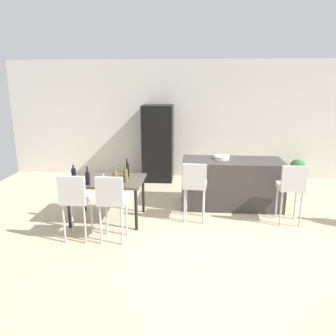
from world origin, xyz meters
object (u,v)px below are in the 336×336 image
dining_chair_far (112,198)px  wine_bottle_corner (88,178)px  bar_chair_left (195,183)px  wine_bottle_middle (74,175)px  dining_chair_near (75,197)px  wine_bottle_left (115,177)px  wine_bottle_near (125,175)px  bar_chair_middle (292,185)px  fruit_bowl (222,158)px  kitchen_island (231,183)px  dining_table (107,183)px  wine_bottle_far (127,169)px  refrigerator (158,143)px  potted_plant (297,169)px

dining_chair_far → wine_bottle_corner: size_ratio=3.46×
bar_chair_left → wine_bottle_middle: (-2.03, -0.21, 0.16)m
dining_chair_near → wine_bottle_middle: bearing=110.7°
wine_bottle_left → wine_bottle_corner: size_ratio=0.99×
dining_chair_near → wine_bottle_middle: size_ratio=3.72×
wine_bottle_left → bar_chair_left: bearing=14.2°
wine_bottle_left → wine_bottle_near: size_ratio=0.95×
bar_chair_middle → fruit_bowl: bearing=142.4°
kitchen_island → wine_bottle_corner: size_ratio=6.26×
dining_table → wine_bottle_left: wine_bottle_left is taller
bar_chair_middle → wine_bottle_corner: 3.37m
wine_bottle_corner → dining_chair_far: bearing=-43.6°
bar_chair_middle → dining_table: 3.11m
wine_bottle_far → wine_bottle_near: wine_bottle_far is taller
dining_chair_near → dining_chair_far: (0.56, 0.00, 0.00)m
wine_bottle_far → wine_bottle_near: size_ratio=1.02×
dining_chair_near → fruit_bowl: dining_chair_near is taller
wine_bottle_left → wine_bottle_far: size_ratio=0.93×
kitchen_island → bar_chair_left: 1.10m
bar_chair_left → fruit_bowl: bearing=58.7°
kitchen_island → refrigerator: (-1.61, 1.67, 0.46)m
kitchen_island → dining_table: size_ratio=1.53×
dining_chair_far → wine_bottle_left: 0.56m
kitchen_island → wine_bottle_corner: wine_bottle_corner is taller
wine_bottle_middle → potted_plant: size_ratio=0.49×
potted_plant → dining_chair_near: bearing=-142.0°
fruit_bowl → dining_chair_far: bearing=-135.5°
bar_chair_left → bar_chair_middle: same height
wine_bottle_near → potted_plant: wine_bottle_near is taller
bar_chair_middle → wine_bottle_near: size_ratio=3.33×
fruit_bowl → potted_plant: (1.95, 1.62, -0.62)m
wine_bottle_near → fruit_bowl: wine_bottle_near is taller
bar_chair_middle → refrigerator: 3.53m
wine_bottle_middle → refrigerator: refrigerator is taller
bar_chair_left → dining_chair_far: size_ratio=1.00×
bar_chair_left → fruit_bowl: size_ratio=3.60×
dining_table → wine_bottle_middle: bearing=-163.8°
dining_table → potted_plant: (3.97, 2.52, -0.33)m
wine_bottle_middle → potted_plant: bearing=30.8°
refrigerator → wine_bottle_far: bearing=-97.2°
wine_bottle_corner → wine_bottle_far: 0.75m
kitchen_island → bar_chair_middle: bearing=-41.7°
bar_chair_left → dining_chair_near: size_ratio=1.00×
wine_bottle_middle → potted_plant: (4.49, 2.67, -0.52)m
dining_table → wine_bottle_far: 0.42m
wine_bottle_middle → refrigerator: bearing=67.2°
dining_table → fruit_bowl: (2.01, 0.90, 0.29)m
wine_bottle_far → fruit_bowl: bearing=22.3°
dining_chair_far → wine_bottle_far: 1.02m
potted_plant → bar_chair_middle: bearing=-109.2°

